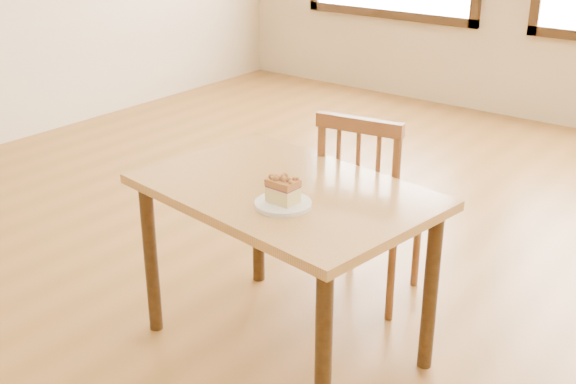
% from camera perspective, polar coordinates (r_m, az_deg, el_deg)
% --- Properties ---
extents(ground, '(8.00, 8.00, 0.00)m').
position_cam_1_polar(ground, '(3.10, 0.28, -13.48)').
color(ground, brown).
extents(cafe_table_main, '(1.25, 0.92, 0.75)m').
position_cam_1_polar(cafe_table_main, '(2.89, -0.27, -1.48)').
color(cafe_table_main, '#B17B44').
rests_on(cafe_table_main, ground).
extents(cafe_chair_main, '(0.50, 0.50, 0.96)m').
position_cam_1_polar(cafe_chair_main, '(3.36, 6.41, -1.07)').
color(cafe_chair_main, brown).
rests_on(cafe_chair_main, ground).
extents(plate, '(0.21, 0.21, 0.02)m').
position_cam_1_polar(plate, '(2.67, -0.39, -0.96)').
color(plate, white).
rests_on(plate, cafe_table_main).
extents(cake_slice, '(0.12, 0.09, 0.11)m').
position_cam_1_polar(cake_slice, '(2.65, -0.39, 0.24)').
color(cake_slice, '#CAC072').
rests_on(cake_slice, plate).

